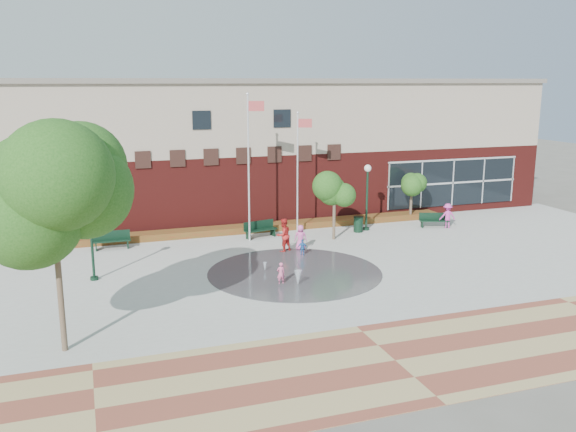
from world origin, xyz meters
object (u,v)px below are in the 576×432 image
object	(u,v)px
flagpole_left	(249,160)
trash_can	(358,224)
tree_big_left	(52,198)
flagpole_right	(298,167)
bench_left	(112,244)
child_splash	(281,273)

from	to	relation	value
flagpole_left	trash_can	distance (m)	8.00
tree_big_left	flagpole_right	bearing A→B (deg)	44.14
flagpole_left	bench_left	world-z (taller)	flagpole_left
flagpole_right	bench_left	distance (m)	11.44
trash_can	child_splash	xyz separation A→B (m)	(-7.53, -7.77, 0.02)
bench_left	tree_big_left	distance (m)	13.97
trash_can	child_splash	distance (m)	10.82
flagpole_left	tree_big_left	bearing A→B (deg)	-110.32
flagpole_left	flagpole_right	size ratio (longest dim) A/B	1.15
flagpole_right	bench_left	bearing A→B (deg)	-160.32
flagpole_left	tree_big_left	xyz separation A→B (m)	(-9.92, -12.09, 0.65)
flagpole_right	bench_left	size ratio (longest dim) A/B	3.64
flagpole_left	tree_big_left	distance (m)	15.65
flagpole_left	trash_can	size ratio (longest dim) A/B	8.57
tree_big_left	child_splash	bearing A→B (deg)	24.76
child_splash	flagpole_left	bearing A→B (deg)	-97.57
flagpole_left	child_splash	bearing A→B (deg)	-76.23
flagpole_right	trash_can	size ratio (longest dim) A/B	7.45
bench_left	child_splash	size ratio (longest dim) A/B	1.94
flagpole_left	child_splash	distance (m)	8.92
trash_can	tree_big_left	size ratio (longest dim) A/B	0.13
bench_left	trash_can	xyz separation A→B (m)	(14.47, -0.83, 0.17)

